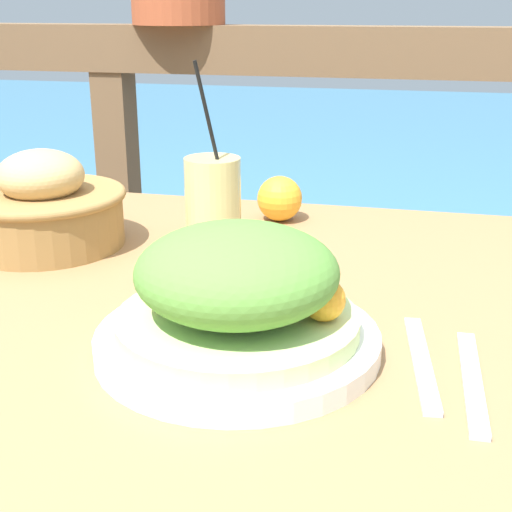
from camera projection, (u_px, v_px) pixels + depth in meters
name	position (u px, v px, depth m)	size (l,w,h in m)	color
patio_table	(240.00, 403.00, 0.77)	(1.06, 0.94, 0.74)	#997047
railing_fence	(332.00, 177.00, 1.41)	(2.80, 0.08, 1.01)	brown
sea_backdrop	(389.00, 169.00, 3.88)	(12.00, 4.00, 0.39)	teal
salad_plate	(237.00, 300.00, 0.66)	(0.27, 0.27, 0.12)	white
drink_glass	(213.00, 203.00, 0.94)	(0.07, 0.07, 0.25)	#DBCC7F
bread_basket	(44.00, 208.00, 0.95)	(0.22, 0.22, 0.13)	olive
fork	(421.00, 361.00, 0.65)	(0.04, 0.18, 0.00)	silver
knife	(472.00, 380.00, 0.62)	(0.02, 0.18, 0.00)	silver
orange_near_basket	(280.00, 199.00, 1.07)	(0.07, 0.07, 0.07)	#F9A328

